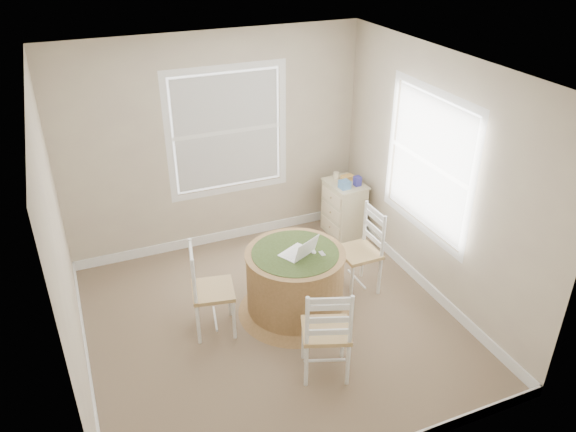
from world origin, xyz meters
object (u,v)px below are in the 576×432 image
round_table (295,280)px  chair_right (359,252)px  chair_left (213,290)px  laptop (299,252)px  corner_chest (344,208)px  chair_near (326,330)px

round_table → chair_right: (0.79, 0.10, 0.08)m
chair_right → chair_left: bearing=-89.1°
round_table → laptop: bearing=-67.0°
round_table → corner_chest: (1.21, 1.24, -0.03)m
chair_right → laptop: bearing=-80.3°
round_table → chair_right: chair_right is taller
chair_right → laptop: chair_right is taller
chair_left → chair_right: 1.64m
chair_near → laptop: 0.91m
chair_near → round_table: bearing=-75.9°
laptop → round_table: bearing=-95.5°
chair_near → corner_chest: 2.52m
laptop → corner_chest: (1.20, 1.28, -0.39)m
chair_left → chair_right: size_ratio=1.00×
chair_near → corner_chest: size_ratio=1.32×
chair_left → corner_chest: bearing=-49.1°
corner_chest → chair_near: bearing=-125.6°
chair_left → chair_near: 1.22m
corner_chest → round_table: bearing=-138.6°
chair_left → chair_near: size_ratio=1.00×
chair_right → laptop: (-0.77, -0.15, 0.28)m
round_table → laptop: size_ratio=2.94×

